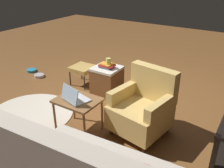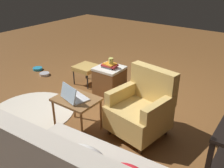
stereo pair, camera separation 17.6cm
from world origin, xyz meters
name	(u,v)px [view 1 (the left image)]	position (x,y,z in m)	size (l,w,h in m)	color
ground	(120,102)	(0.00, 0.00, 0.00)	(12.00, 12.00, 0.00)	brown
armchair	(143,108)	(-0.65, 0.52, 0.36)	(0.76, 0.78, 0.87)	tan
laptop_desk	(78,103)	(0.08, 0.96, 0.42)	(0.56, 0.44, 0.48)	olive
laptop	(75,97)	(0.09, 1.00, 0.53)	(0.37, 0.33, 0.21)	silver
wicker_hamper	(107,80)	(0.38, -0.18, 0.24)	(0.45, 0.45, 0.48)	brown
book_stack_hamper	(107,66)	(0.37, -0.17, 0.52)	(0.27, 0.19, 0.08)	#595960
yellow_mug	(108,61)	(0.34, -0.16, 0.61)	(0.08, 0.08, 0.10)	#D8D866
tv_remote	(105,64)	(0.48, -0.26, 0.49)	(0.05, 0.16, 0.02)	#262628
ottoman	(83,69)	(0.95, -0.23, 0.31)	(0.40, 0.40, 0.36)	tan
circular_rug	(31,114)	(0.96, 1.04, 0.01)	(1.28, 1.28, 0.01)	beige
pet_bowl_steel	(39,76)	(1.93, -0.01, 0.03)	(0.20, 0.20, 0.05)	silver
pet_bowl_teal	(32,70)	(2.28, -0.12, 0.03)	(0.20, 0.20, 0.05)	teal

